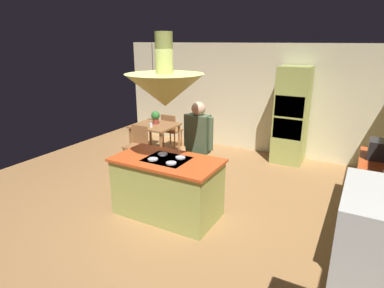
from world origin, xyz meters
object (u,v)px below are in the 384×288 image
at_px(kitchen_island, 167,187).
at_px(chair_by_back_wall, 171,129).
at_px(oven_tower, 291,116).
at_px(dining_table, 155,129).
at_px(potted_plant_on_table, 156,117).
at_px(cup_on_table, 151,125).
at_px(chair_facing_island, 137,143).
at_px(person_at_island, 198,145).

distance_m(kitchen_island, chair_by_back_wall, 3.24).
bearing_deg(oven_tower, chair_by_back_wall, -170.29).
xyz_separation_m(dining_table, chair_by_back_wall, (0.00, 0.66, -0.15)).
relative_size(potted_plant_on_table, cup_on_table, 3.33).
bearing_deg(dining_table, oven_tower, 22.21).
height_order(chair_facing_island, chair_by_back_wall, same).
bearing_deg(chair_facing_island, potted_plant_on_table, 91.47).
distance_m(chair_by_back_wall, potted_plant_on_table, 0.73).
bearing_deg(person_at_island, chair_facing_island, 158.71).
bearing_deg(chair_facing_island, oven_tower, 32.83).
distance_m(dining_table, person_at_island, 2.34).
xyz_separation_m(person_at_island, chair_by_back_wall, (-1.85, 2.05, -0.46)).
bearing_deg(person_at_island, kitchen_island, -102.23).
distance_m(kitchen_island, chair_facing_island, 2.23).
relative_size(person_at_island, cup_on_table, 18.67).
bearing_deg(potted_plant_on_table, person_at_island, -37.78).
bearing_deg(chair_facing_island, dining_table, 90.00).
bearing_deg(dining_table, cup_on_table, -76.43).
xyz_separation_m(kitchen_island, potted_plant_on_table, (-1.72, 2.17, 0.46)).
bearing_deg(cup_on_table, chair_by_back_wall, 93.45).
height_order(person_at_island, potted_plant_on_table, person_at_island).
bearing_deg(person_at_island, potted_plant_on_table, 142.22).
xyz_separation_m(oven_tower, cup_on_table, (-2.75, -1.36, -0.24)).
height_order(kitchen_island, cup_on_table, kitchen_island).
bearing_deg(chair_by_back_wall, kitchen_island, 121.60).
relative_size(dining_table, cup_on_table, 10.61).
bearing_deg(dining_table, chair_by_back_wall, 90.00).
bearing_deg(kitchen_island, dining_table, 128.99).
bearing_deg(potted_plant_on_table, dining_table, -74.03).
relative_size(chair_facing_island, chair_by_back_wall, 1.00).
bearing_deg(kitchen_island, person_at_island, 77.77).
height_order(person_at_island, chair_facing_island, person_at_island).
height_order(kitchen_island, chair_by_back_wall, kitchen_island).
bearing_deg(kitchen_island, oven_tower, 71.26).
relative_size(oven_tower, dining_table, 2.20).
xyz_separation_m(dining_table, cup_on_table, (0.05, -0.22, 0.15)).
bearing_deg(chair_facing_island, chair_by_back_wall, 90.00).
bearing_deg(person_at_island, chair_by_back_wall, 132.13).
distance_m(kitchen_island, oven_tower, 3.47).
xyz_separation_m(kitchen_island, chair_facing_island, (-1.70, 1.44, 0.04)).
distance_m(chair_facing_island, chair_by_back_wall, 1.33).
bearing_deg(chair_facing_island, cup_on_table, 83.12).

